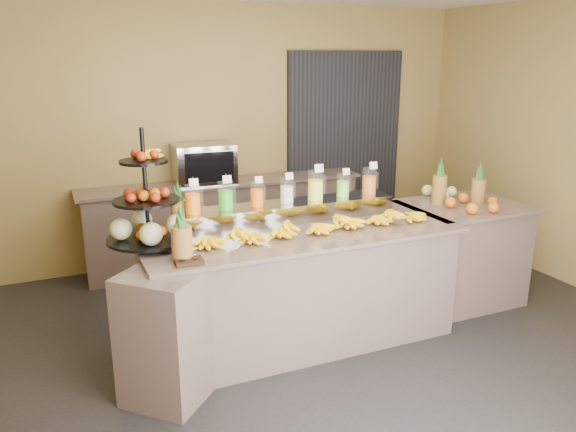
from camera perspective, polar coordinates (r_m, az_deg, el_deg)
ground at (r=4.50m, az=2.74°, el=-13.84°), size 6.00×6.00×0.00m
room_envelope at (r=4.71m, az=0.80°, el=11.57°), size 6.04×5.02×2.82m
buffet_counter at (r=4.46m, az=-0.01°, el=-7.43°), size 2.75×1.25×0.93m
right_counter at (r=5.50m, az=17.02°, el=-3.55°), size 1.08×0.88×0.93m
back_ledge at (r=6.26m, az=-6.37°, el=-0.59°), size 3.10×0.55×0.93m
pitcher_tray at (r=4.61m, az=-0.12°, el=0.46°), size 1.85×0.30×0.15m
juice_pitcher_orange_a at (r=4.32m, az=-9.65°, el=1.55°), size 0.12×0.12×0.29m
juice_pitcher_green at (r=4.39m, az=-6.36°, el=1.91°), size 0.12×0.12×0.29m
juice_pitcher_orange_b at (r=4.47m, az=-3.18°, el=2.12°), size 0.11×0.11×0.26m
juice_pitcher_milk at (r=4.57m, az=-0.12°, el=2.46°), size 0.11×0.12×0.27m
juice_pitcher_lemon at (r=4.67m, az=2.81°, el=2.96°), size 0.13×0.14×0.32m
juice_pitcher_lime at (r=4.79m, az=5.59°, el=3.01°), size 0.11×0.11×0.26m
juice_pitcher_orange_c at (r=4.92m, az=8.25°, el=3.40°), size 0.12×0.13×0.30m
banana_heap at (r=4.32m, az=2.75°, el=-0.74°), size 1.87×0.17×0.15m
fruit_stand at (r=4.10m, az=-13.56°, el=0.08°), size 0.71×0.71×0.84m
condiment_caddy at (r=3.73m, az=-10.02°, el=-4.57°), size 0.19×0.15×0.03m
pineapple_left_a at (r=3.75m, az=-10.75°, el=-2.35°), size 0.14×0.14×0.39m
pineapple_left_b at (r=4.44m, az=-11.03°, el=0.49°), size 0.12×0.12×0.39m
right_fruit_pile at (r=5.31m, az=17.50°, el=1.87°), size 0.50×0.47×0.26m
oven_warmer at (r=6.04m, az=-8.56°, el=5.30°), size 0.65×0.47×0.42m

